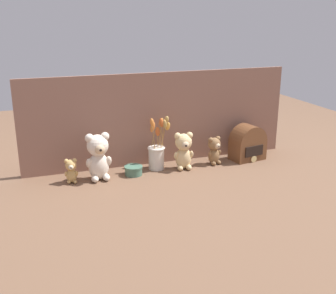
% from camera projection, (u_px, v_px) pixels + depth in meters
% --- Properties ---
extents(ground_plane, '(4.00, 4.00, 0.00)m').
position_uv_depth(ground_plane, '(169.00, 171.00, 2.47)').
color(ground_plane, brown).
extents(backdrop_wall, '(1.65, 0.02, 0.56)m').
position_uv_depth(backdrop_wall, '(160.00, 119.00, 2.54)').
color(backdrop_wall, '#845B4C').
rests_on(backdrop_wall, ground).
extents(teddy_bear_large, '(0.14, 0.14, 0.27)m').
position_uv_depth(teddy_bear_large, '(98.00, 156.00, 2.31)').
color(teddy_bear_large, beige).
rests_on(teddy_bear_large, ground).
extents(teddy_bear_medium, '(0.12, 0.11, 0.22)m').
position_uv_depth(teddy_bear_medium, '(184.00, 150.00, 2.47)').
color(teddy_bear_medium, '#DBBC84').
rests_on(teddy_bear_medium, ground).
extents(teddy_bear_small, '(0.10, 0.09, 0.17)m').
position_uv_depth(teddy_bear_small, '(214.00, 150.00, 2.56)').
color(teddy_bear_small, olive).
rests_on(teddy_bear_small, ground).
extents(teddy_bear_tiny, '(0.08, 0.07, 0.14)m').
position_uv_depth(teddy_bear_tiny, '(71.00, 170.00, 2.28)').
color(teddy_bear_tiny, tan).
rests_on(teddy_bear_tiny, ground).
extents(flower_vase, '(0.14, 0.12, 0.32)m').
position_uv_depth(flower_vase, '(157.00, 152.00, 2.48)').
color(flower_vase, silver).
rests_on(flower_vase, ground).
extents(vintage_radio, '(0.23, 0.16, 0.22)m').
position_uv_depth(vintage_radio, '(248.00, 145.00, 2.64)').
color(vintage_radio, brown).
rests_on(vintage_radio, ground).
extents(decorative_tin_tall, '(0.10, 0.10, 0.05)m').
position_uv_depth(decorative_tin_tall, '(134.00, 170.00, 2.41)').
color(decorative_tin_tall, '#47705B').
rests_on(decorative_tin_tall, ground).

